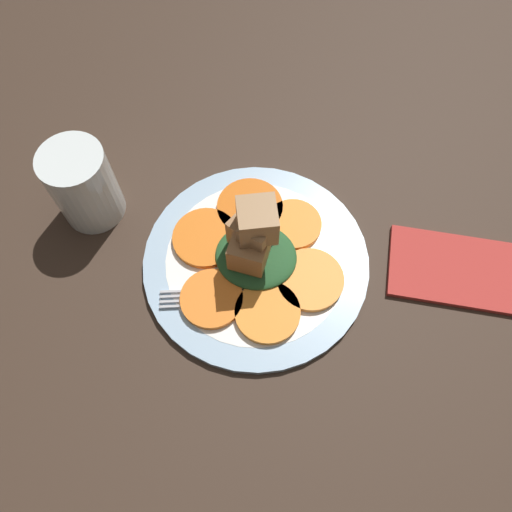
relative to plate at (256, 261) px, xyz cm
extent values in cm
cube|color=#38281E|center=(0.00, 0.00, -1.52)|extent=(120.00, 120.00, 2.00)
cylinder|color=#99B7D1|center=(0.00, 0.00, -0.02)|extent=(29.61, 29.61, 1.00)
cylinder|color=white|center=(0.00, 0.00, 0.03)|extent=(23.69, 23.69, 1.00)
cylinder|color=#D45E12|center=(-2.17, 7.48, 0.99)|extent=(9.02, 9.02, 0.82)
cylinder|color=orange|center=(-7.11, 1.78, 0.99)|extent=(8.78, 8.78, 0.82)
cylinder|color=orange|center=(-4.47, -6.54, 0.99)|extent=(7.91, 7.91, 0.82)
cylinder|color=orange|center=(2.71, -7.07, 0.99)|extent=(8.17, 8.17, 0.82)
cylinder|color=#F99539|center=(7.32, -1.79, 0.99)|extent=(8.61, 8.61, 0.82)
cylinder|color=orange|center=(4.08, 5.84, 0.99)|extent=(7.54, 7.54, 0.82)
ellipsoid|color=#235128|center=(0.00, 0.00, 1.57)|extent=(10.57, 9.52, 1.98)
cube|color=#9E754C|center=(-1.29, 0.84, 4.33)|extent=(4.06, 4.06, 3.53)
cube|color=olive|center=(-0.88, 1.73, 4.84)|extent=(6.25, 6.25, 4.55)
cube|color=olive|center=(-0.67, -0.94, 4.79)|extent=(4.92, 4.92, 4.46)
cube|color=#9E754C|center=(0.49, 0.75, 9.39)|extent=(5.66, 5.66, 4.55)
cube|color=#9E754C|center=(-0.14, 0.25, 7.75)|extent=(4.37, 4.37, 3.46)
cube|color=#B2B2B7|center=(1.44, -4.97, 0.78)|extent=(12.38, 3.80, 0.40)
cube|color=#B2B2B7|center=(-5.36, -6.49, 0.78)|extent=(1.98, 2.58, 0.40)
cube|color=#B2B2B7|center=(-8.27, -8.17, 0.78)|extent=(4.85, 1.37, 0.40)
cube|color=#B2B2B7|center=(-8.42, -7.52, 0.78)|extent=(4.85, 1.37, 0.40)
cube|color=#B2B2B7|center=(-8.56, -6.87, 0.78)|extent=(4.85, 1.37, 0.40)
cube|color=#B2B2B7|center=(-8.71, -6.22, 0.78)|extent=(4.85, 1.37, 0.40)
cylinder|color=silver|center=(-23.58, 4.40, 5.21)|extent=(8.37, 8.37, 11.47)
cube|color=#B2332D|center=(25.83, 3.44, -0.12)|extent=(17.04, 10.23, 0.80)
camera|label=1|loc=(4.95, -27.77, 59.31)|focal=35.00mm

